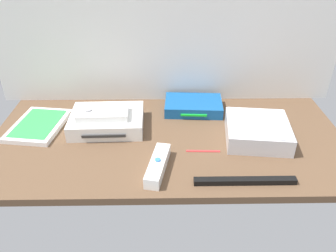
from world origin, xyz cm
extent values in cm
cube|color=brown|center=(0.00, 0.00, -1.00)|extent=(100.00, 48.00, 2.00)
cube|color=white|center=(0.00, 24.60, 32.00)|extent=(110.00, 1.20, 64.00)
cube|color=white|center=(-17.83, 6.16, 2.20)|extent=(21.40, 16.53, 4.40)
cube|color=#2D2D2D|center=(-17.62, -2.03, 2.20)|extent=(12.01, 0.91, 0.80)
cube|color=silver|center=(24.88, -0.63, 2.50)|extent=(18.86, 18.86, 5.00)
cube|color=silver|center=(24.88, -0.63, 5.15)|extent=(18.11, 18.11, 0.30)
cube|color=white|center=(-38.28, 6.30, 0.70)|extent=(16.11, 20.71, 1.40)
cube|color=green|center=(-38.28, 6.30, 1.48)|extent=(13.31, 17.73, 0.16)
cube|color=#145193|center=(8.41, 15.98, 1.70)|extent=(18.71, 13.09, 3.40)
cube|color=#19D833|center=(8.02, 9.79, 1.70)|extent=(8.01, 0.89, 0.60)
cube|color=white|center=(-2.70, -14.16, 1.50)|extent=(6.51, 15.22, 3.00)
cylinder|color=#387FDB|center=(-2.70, -14.16, 3.20)|extent=(1.40, 1.40, 0.40)
cube|color=white|center=(-18.59, 4.95, 5.40)|extent=(14.67, 8.51, 2.00)
cylinder|color=#99999E|center=(-22.59, 4.81, 6.60)|extent=(2.07, 2.07, 0.40)
cube|color=black|center=(17.69, -19.32, 0.70)|extent=(24.01, 1.90, 1.40)
cylinder|color=red|center=(9.25, -6.55, 0.35)|extent=(9.02, 1.06, 0.70)
camera|label=1|loc=(-1.23, -78.70, 52.80)|focal=35.84mm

